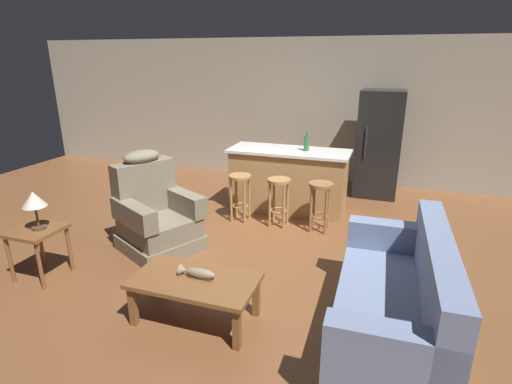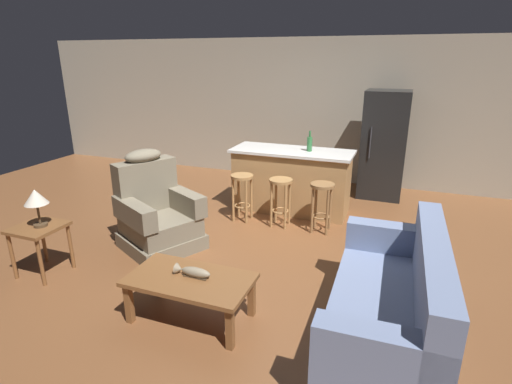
% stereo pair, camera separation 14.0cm
% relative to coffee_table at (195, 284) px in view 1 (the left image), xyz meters
% --- Properties ---
extents(ground_plane, '(12.00, 12.00, 0.00)m').
position_rel_coffee_table_xyz_m(ground_plane, '(0.09, 1.59, -0.36)').
color(ground_plane, brown).
extents(back_wall, '(12.00, 0.05, 2.60)m').
position_rel_coffee_table_xyz_m(back_wall, '(0.09, 4.71, 0.94)').
color(back_wall, '#A89E89').
rests_on(back_wall, ground_plane).
extents(coffee_table, '(1.10, 0.60, 0.42)m').
position_rel_coffee_table_xyz_m(coffee_table, '(0.00, 0.00, 0.00)').
color(coffee_table, brown).
rests_on(coffee_table, ground_plane).
extents(fish_figurine, '(0.34, 0.10, 0.10)m').
position_rel_coffee_table_xyz_m(fish_figurine, '(0.01, 0.03, 0.10)').
color(fish_figurine, '#4C3823').
rests_on(fish_figurine, coffee_table).
extents(couch, '(0.88, 1.92, 0.94)m').
position_rel_coffee_table_xyz_m(couch, '(1.69, 0.31, -0.02)').
color(couch, '#707FA3').
rests_on(couch, ground_plane).
extents(recliner_near_lamp, '(1.13, 1.13, 1.20)m').
position_rel_coffee_table_xyz_m(recliner_near_lamp, '(-1.13, 1.17, 0.06)').
color(recliner_near_lamp, '#756B56').
rests_on(recliner_near_lamp, ground_plane).
extents(end_table, '(0.48, 0.48, 0.56)m').
position_rel_coffee_table_xyz_m(end_table, '(-1.91, 0.14, 0.10)').
color(end_table, brown).
rests_on(end_table, ground_plane).
extents(table_lamp, '(0.24, 0.24, 0.41)m').
position_rel_coffee_table_xyz_m(table_lamp, '(-1.87, 0.15, 0.50)').
color(table_lamp, '#4C3823').
rests_on(table_lamp, end_table).
extents(kitchen_island, '(1.80, 0.70, 0.95)m').
position_rel_coffee_table_xyz_m(kitchen_island, '(0.09, 2.94, 0.11)').
color(kitchen_island, '#AD7F4C').
rests_on(kitchen_island, ground_plane).
extents(bar_stool_left, '(0.32, 0.32, 0.68)m').
position_rel_coffee_table_xyz_m(bar_stool_left, '(-0.46, 2.31, 0.11)').
color(bar_stool_left, '#A87A47').
rests_on(bar_stool_left, ground_plane).
extents(bar_stool_middle, '(0.32, 0.32, 0.68)m').
position_rel_coffee_table_xyz_m(bar_stool_middle, '(0.11, 2.31, 0.11)').
color(bar_stool_middle, '#A87A47').
rests_on(bar_stool_middle, ground_plane).
extents(bar_stool_right, '(0.32, 0.32, 0.68)m').
position_rel_coffee_table_xyz_m(bar_stool_right, '(0.69, 2.31, 0.11)').
color(bar_stool_right, olive).
rests_on(bar_stool_right, ground_plane).
extents(refrigerator, '(0.70, 0.69, 1.76)m').
position_rel_coffee_table_xyz_m(refrigerator, '(1.32, 4.14, 0.52)').
color(refrigerator, black).
rests_on(refrigerator, ground_plane).
extents(bottle_tall_green, '(0.08, 0.08, 0.30)m').
position_rel_coffee_table_xyz_m(bottle_tall_green, '(0.34, 2.96, 0.70)').
color(bottle_tall_green, '#2D6B38').
rests_on(bottle_tall_green, kitchen_island).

